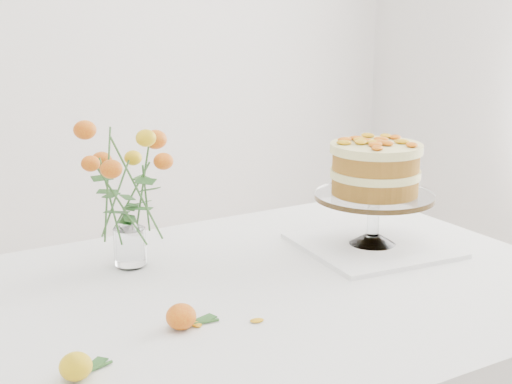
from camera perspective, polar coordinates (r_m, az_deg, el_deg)
table at (r=1.44m, az=-2.11°, el=-11.07°), size 1.43×0.93×0.76m
napkin at (r=1.68m, az=9.27°, el=-4.24°), size 0.34×0.34×0.01m
cake_stand at (r=1.63m, az=9.51°, el=1.40°), size 0.27×0.27×0.25m
rose_vase at (r=1.51m, az=-10.30°, el=1.26°), size 0.26×0.26×0.34m
loose_rose_near at (r=1.13m, az=-14.21°, el=-13.37°), size 0.09×0.05×0.04m
loose_rose_far at (r=1.26m, az=-5.99°, el=-9.89°), size 0.10×0.05×0.05m
stray_petal_a at (r=1.27m, az=-4.80°, el=-10.53°), size 0.03×0.02×0.00m
stray_petal_b at (r=1.28m, az=0.07°, el=-10.26°), size 0.03×0.02×0.00m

